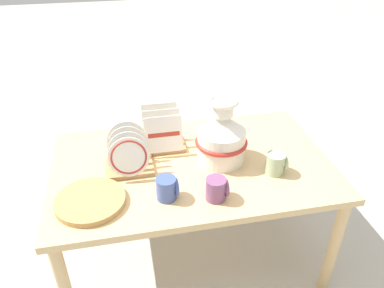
{
  "coord_description": "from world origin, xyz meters",
  "views": [
    {
      "loc": [
        -0.3,
        -1.48,
        1.72
      ],
      "look_at": [
        0.0,
        0.0,
        0.75
      ],
      "focal_mm": 35.0,
      "sensor_mm": 36.0,
      "label": 1
    }
  ],
  "objects_px": {
    "mug_sage_glaze": "(276,163)",
    "mug_plum_glaze": "(217,189)",
    "wicker_charger_stack": "(90,201)",
    "dish_rack_square_plates": "(162,136)",
    "fruit_bowl": "(220,132)",
    "dish_rack_round_plates": "(129,157)",
    "mug_cobalt_glaze": "(167,188)",
    "ceramic_vase": "(221,136)"
  },
  "relations": [
    {
      "from": "mug_sage_glaze",
      "to": "mug_plum_glaze",
      "type": "distance_m",
      "value": 0.35
    },
    {
      "from": "wicker_charger_stack",
      "to": "mug_sage_glaze",
      "type": "relative_size",
      "value": 2.91
    },
    {
      "from": "dish_rack_square_plates",
      "to": "mug_plum_glaze",
      "type": "relative_size",
      "value": 2.16
    },
    {
      "from": "wicker_charger_stack",
      "to": "fruit_bowl",
      "type": "xyz_separation_m",
      "value": [
        0.68,
        0.41,
        0.02
      ]
    },
    {
      "from": "wicker_charger_stack",
      "to": "fruit_bowl",
      "type": "relative_size",
      "value": 2.26
    },
    {
      "from": "mug_sage_glaze",
      "to": "mug_plum_glaze",
      "type": "xyz_separation_m",
      "value": [
        -0.32,
        -0.12,
        0.0
      ]
    },
    {
      "from": "dish_rack_square_plates",
      "to": "fruit_bowl",
      "type": "bearing_deg",
      "value": 4.06
    },
    {
      "from": "dish_rack_round_plates",
      "to": "fruit_bowl",
      "type": "height_order",
      "value": "dish_rack_round_plates"
    },
    {
      "from": "dish_rack_square_plates",
      "to": "mug_plum_glaze",
      "type": "height_order",
      "value": "dish_rack_square_plates"
    },
    {
      "from": "mug_cobalt_glaze",
      "to": "mug_sage_glaze",
      "type": "bearing_deg",
      "value": 8.43
    },
    {
      "from": "mug_sage_glaze",
      "to": "mug_cobalt_glaze",
      "type": "bearing_deg",
      "value": -171.57
    },
    {
      "from": "dish_rack_round_plates",
      "to": "mug_plum_glaze",
      "type": "bearing_deg",
      "value": -38.27
    },
    {
      "from": "mug_plum_glaze",
      "to": "fruit_bowl",
      "type": "bearing_deg",
      "value": 73.1
    },
    {
      "from": "mug_sage_glaze",
      "to": "fruit_bowl",
      "type": "relative_size",
      "value": 0.78
    },
    {
      "from": "mug_plum_glaze",
      "to": "mug_sage_glaze",
      "type": "bearing_deg",
      "value": 21.17
    },
    {
      "from": "ceramic_vase",
      "to": "dish_rack_square_plates",
      "type": "xyz_separation_m",
      "value": [
        -0.27,
        0.17,
        -0.07
      ]
    },
    {
      "from": "mug_sage_glaze",
      "to": "wicker_charger_stack",
      "type": "bearing_deg",
      "value": -176.67
    },
    {
      "from": "mug_plum_glaze",
      "to": "fruit_bowl",
      "type": "xyz_separation_m",
      "value": [
        0.15,
        0.48,
        -0.02
      ]
    },
    {
      "from": "ceramic_vase",
      "to": "mug_cobalt_glaze",
      "type": "xyz_separation_m",
      "value": [
        -0.3,
        -0.24,
        -0.08
      ]
    },
    {
      "from": "wicker_charger_stack",
      "to": "fruit_bowl",
      "type": "height_order",
      "value": "fruit_bowl"
    },
    {
      "from": "ceramic_vase",
      "to": "mug_cobalt_glaze",
      "type": "relative_size",
      "value": 3.23
    },
    {
      "from": "fruit_bowl",
      "to": "dish_rack_square_plates",
      "type": "bearing_deg",
      "value": -175.94
    },
    {
      "from": "fruit_bowl",
      "to": "mug_sage_glaze",
      "type": "bearing_deg",
      "value": -63.73
    },
    {
      "from": "ceramic_vase",
      "to": "wicker_charger_stack",
      "type": "bearing_deg",
      "value": -161.52
    },
    {
      "from": "mug_plum_glaze",
      "to": "mug_cobalt_glaze",
      "type": "distance_m",
      "value": 0.21
    },
    {
      "from": "ceramic_vase",
      "to": "fruit_bowl",
      "type": "bearing_deg",
      "value": 75.21
    },
    {
      "from": "wicker_charger_stack",
      "to": "fruit_bowl",
      "type": "distance_m",
      "value": 0.8
    },
    {
      "from": "wicker_charger_stack",
      "to": "dish_rack_square_plates",
      "type": "bearing_deg",
      "value": 46.45
    },
    {
      "from": "mug_sage_glaze",
      "to": "dish_rack_round_plates",
      "type": "bearing_deg",
      "value": 167.01
    },
    {
      "from": "dish_rack_round_plates",
      "to": "mug_sage_glaze",
      "type": "bearing_deg",
      "value": -12.99
    },
    {
      "from": "mug_cobalt_glaze",
      "to": "mug_plum_glaze",
      "type": "bearing_deg",
      "value": -12.52
    },
    {
      "from": "dish_rack_square_plates",
      "to": "mug_cobalt_glaze",
      "type": "distance_m",
      "value": 0.41
    },
    {
      "from": "dish_rack_round_plates",
      "to": "mug_cobalt_glaze",
      "type": "height_order",
      "value": "dish_rack_round_plates"
    },
    {
      "from": "mug_plum_glaze",
      "to": "dish_rack_square_plates",
      "type": "bearing_deg",
      "value": 110.71
    },
    {
      "from": "ceramic_vase",
      "to": "wicker_charger_stack",
      "type": "xyz_separation_m",
      "value": [
        -0.63,
        -0.21,
        -0.12
      ]
    },
    {
      "from": "dish_rack_round_plates",
      "to": "dish_rack_square_plates",
      "type": "xyz_separation_m",
      "value": [
        0.18,
        0.18,
        -0.02
      ]
    },
    {
      "from": "ceramic_vase",
      "to": "dish_rack_round_plates",
      "type": "bearing_deg",
      "value": -179.38
    },
    {
      "from": "ceramic_vase",
      "to": "dish_rack_round_plates",
      "type": "xyz_separation_m",
      "value": [
        -0.45,
        -0.0,
        -0.06
      ]
    },
    {
      "from": "mug_plum_glaze",
      "to": "dish_rack_round_plates",
      "type": "bearing_deg",
      "value": 141.73
    },
    {
      "from": "mug_sage_glaze",
      "to": "ceramic_vase",
      "type": "bearing_deg",
      "value": 144.62
    },
    {
      "from": "wicker_charger_stack",
      "to": "mug_cobalt_glaze",
      "type": "distance_m",
      "value": 0.33
    },
    {
      "from": "ceramic_vase",
      "to": "mug_sage_glaze",
      "type": "height_order",
      "value": "ceramic_vase"
    }
  ]
}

